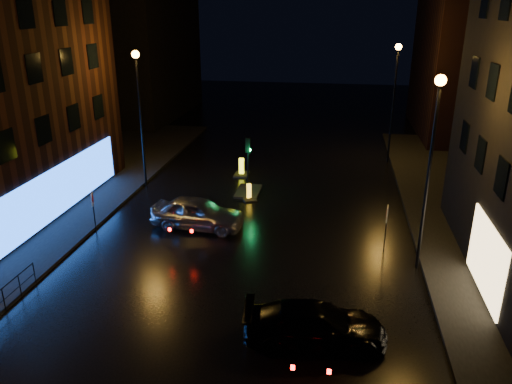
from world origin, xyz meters
TOP-DOWN VIEW (x-y plane):
  - ground at (0.00, 0.00)m, footprint 120.00×120.00m
  - building_far_left at (-16.00, 35.00)m, footprint 8.00×16.00m
  - building_far_right at (15.00, 32.00)m, footprint 8.00×14.00m
  - street_lamp_lfar at (-7.80, 14.00)m, footprint 0.44×0.44m
  - street_lamp_rnear at (7.80, 6.00)m, footprint 0.44×0.44m
  - street_lamp_rfar at (7.80, 22.00)m, footprint 0.44×0.44m
  - traffic_signal at (-1.20, 14.00)m, footprint 1.40×2.40m
  - silver_hatchback at (-2.85, 8.50)m, footprint 4.90×2.27m
  - dark_sedan at (3.63, 0.05)m, footprint 5.05×2.51m
  - bollard_near at (-0.95, 12.86)m, footprint 1.13×1.31m
  - bollard_far at (-2.23, 17.18)m, footprint 0.93×1.37m
  - road_sign_left at (-7.90, 7.24)m, footprint 0.22×0.50m
  - road_sign_right at (6.50, 7.58)m, footprint 0.12×0.53m

SIDE VIEW (x-z plane):
  - ground at x=0.00m, z-range 0.00..0.00m
  - bollard_near at x=-0.95m, z-range -0.27..0.69m
  - bollard_far at x=-2.23m, z-range -0.33..0.85m
  - traffic_signal at x=-1.20m, z-range -1.22..2.23m
  - dark_sedan at x=3.63m, z-range 0.00..1.41m
  - silver_hatchback at x=-2.85m, z-range 0.00..1.63m
  - road_sign_left at x=-7.90m, z-range 0.53..2.64m
  - road_sign_right at x=6.50m, z-range 0.54..2.71m
  - street_lamp_lfar at x=-7.80m, z-range 1.38..9.75m
  - street_lamp_rnear at x=7.80m, z-range 1.38..9.75m
  - street_lamp_rfar at x=7.80m, z-range 1.38..9.75m
  - building_far_right at x=15.00m, z-range 0.00..12.00m
  - building_far_left at x=-16.00m, z-range 0.00..14.00m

